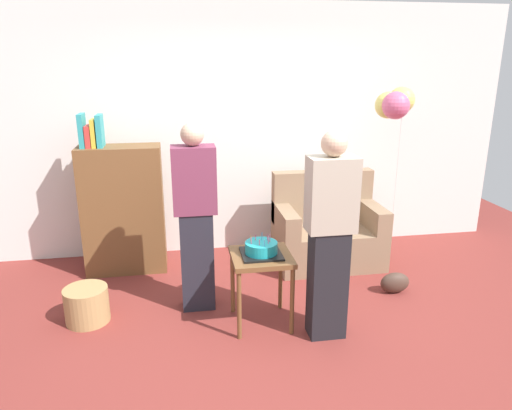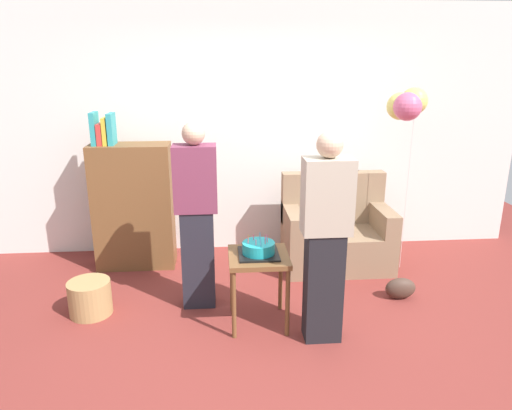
{
  "view_description": "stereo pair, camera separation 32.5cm",
  "coord_description": "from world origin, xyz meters",
  "px_view_note": "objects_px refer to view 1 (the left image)",
  "views": [
    {
      "loc": [
        -0.74,
        -3.13,
        2.1
      ],
      "look_at": [
        -0.11,
        0.56,
        0.95
      ],
      "focal_mm": 33.1,
      "sensor_mm": 36.0,
      "label": 1
    },
    {
      "loc": [
        -0.42,
        -3.17,
        2.1
      ],
      "look_at": [
        -0.11,
        0.56,
        0.95
      ],
      "focal_mm": 33.1,
      "sensor_mm": 36.0,
      "label": 2
    }
  ],
  "objects_px": {
    "handbag": "(395,283)",
    "balloon_bunch": "(395,104)",
    "couch": "(327,232)",
    "wicker_basket": "(87,305)",
    "person_blowing_candles": "(196,218)",
    "bookshelf": "(123,208)",
    "person_holding_cake": "(330,236)",
    "side_table": "(261,265)",
    "birthday_cake": "(261,249)"
  },
  "relations": [
    {
      "from": "person_holding_cake",
      "to": "handbag",
      "type": "xyz_separation_m",
      "value": [
        0.86,
        0.57,
        -0.73
      ]
    },
    {
      "from": "side_table",
      "to": "wicker_basket",
      "type": "height_order",
      "value": "side_table"
    },
    {
      "from": "balloon_bunch",
      "to": "person_blowing_candles",
      "type": "bearing_deg",
      "value": -162.06
    },
    {
      "from": "birthday_cake",
      "to": "handbag",
      "type": "xyz_separation_m",
      "value": [
        1.33,
        0.31,
        -0.56
      ]
    },
    {
      "from": "couch",
      "to": "person_blowing_candles",
      "type": "height_order",
      "value": "person_blowing_candles"
    },
    {
      "from": "birthday_cake",
      "to": "couch",
      "type": "bearing_deg",
      "value": 50.63
    },
    {
      "from": "person_holding_cake",
      "to": "balloon_bunch",
      "type": "height_order",
      "value": "balloon_bunch"
    },
    {
      "from": "bookshelf",
      "to": "person_blowing_candles",
      "type": "bearing_deg",
      "value": -52.69
    },
    {
      "from": "handbag",
      "to": "balloon_bunch",
      "type": "xyz_separation_m",
      "value": [
        0.19,
        0.71,
        1.59
      ]
    },
    {
      "from": "handbag",
      "to": "balloon_bunch",
      "type": "height_order",
      "value": "balloon_bunch"
    },
    {
      "from": "birthday_cake",
      "to": "person_blowing_candles",
      "type": "height_order",
      "value": "person_blowing_candles"
    },
    {
      "from": "birthday_cake",
      "to": "balloon_bunch",
      "type": "height_order",
      "value": "balloon_bunch"
    },
    {
      "from": "birthday_cake",
      "to": "person_blowing_candles",
      "type": "relative_size",
      "value": 0.2
    },
    {
      "from": "person_blowing_candles",
      "to": "balloon_bunch",
      "type": "xyz_separation_m",
      "value": [
        2.02,
        0.65,
        0.86
      ]
    },
    {
      "from": "couch",
      "to": "bookshelf",
      "type": "distance_m",
      "value": 2.14
    },
    {
      "from": "balloon_bunch",
      "to": "couch",
      "type": "bearing_deg",
      "value": 169.94
    },
    {
      "from": "side_table",
      "to": "person_holding_cake",
      "type": "relative_size",
      "value": 0.37
    },
    {
      "from": "wicker_basket",
      "to": "balloon_bunch",
      "type": "xyz_separation_m",
      "value": [
        2.95,
        0.75,
        1.54
      ]
    },
    {
      "from": "bookshelf",
      "to": "couch",
      "type": "bearing_deg",
      "value": -4.07
    },
    {
      "from": "person_blowing_candles",
      "to": "balloon_bunch",
      "type": "relative_size",
      "value": 0.88
    },
    {
      "from": "balloon_bunch",
      "to": "side_table",
      "type": "bearing_deg",
      "value": -146.42
    },
    {
      "from": "person_holding_cake",
      "to": "person_blowing_candles",
      "type": "bearing_deg",
      "value": -1.31
    },
    {
      "from": "person_blowing_candles",
      "to": "balloon_bunch",
      "type": "distance_m",
      "value": 2.29
    },
    {
      "from": "side_table",
      "to": "person_blowing_candles",
      "type": "height_order",
      "value": "person_blowing_candles"
    },
    {
      "from": "person_blowing_candles",
      "to": "wicker_basket",
      "type": "distance_m",
      "value": 1.16
    },
    {
      "from": "side_table",
      "to": "handbag",
      "type": "distance_m",
      "value": 1.43
    },
    {
      "from": "bookshelf",
      "to": "birthday_cake",
      "type": "bearing_deg",
      "value": -46.75
    },
    {
      "from": "person_holding_cake",
      "to": "wicker_basket",
      "type": "distance_m",
      "value": 2.09
    },
    {
      "from": "bookshelf",
      "to": "handbag",
      "type": "bearing_deg",
      "value": -20.88
    },
    {
      "from": "bookshelf",
      "to": "handbag",
      "type": "xyz_separation_m",
      "value": [
        2.53,
        -0.96,
        -0.57
      ]
    },
    {
      "from": "bookshelf",
      "to": "side_table",
      "type": "bearing_deg",
      "value": -46.75
    },
    {
      "from": "balloon_bunch",
      "to": "person_holding_cake",
      "type": "bearing_deg",
      "value": -129.51
    },
    {
      "from": "birthday_cake",
      "to": "handbag",
      "type": "distance_m",
      "value": 1.48
    },
    {
      "from": "bookshelf",
      "to": "person_holding_cake",
      "type": "distance_m",
      "value": 2.27
    },
    {
      "from": "birthday_cake",
      "to": "balloon_bunch",
      "type": "distance_m",
      "value": 2.1
    },
    {
      "from": "person_blowing_candles",
      "to": "person_holding_cake",
      "type": "relative_size",
      "value": 1.0
    },
    {
      "from": "person_blowing_candles",
      "to": "handbag",
      "type": "distance_m",
      "value": 1.97
    },
    {
      "from": "side_table",
      "to": "balloon_bunch",
      "type": "relative_size",
      "value": 0.33
    },
    {
      "from": "birthday_cake",
      "to": "handbag",
      "type": "bearing_deg",
      "value": 12.91
    },
    {
      "from": "bookshelf",
      "to": "handbag",
      "type": "relative_size",
      "value": 5.78
    },
    {
      "from": "birthday_cake",
      "to": "side_table",
      "type": "bearing_deg",
      "value": 111.62
    },
    {
      "from": "birthday_cake",
      "to": "wicker_basket",
      "type": "relative_size",
      "value": 0.89
    },
    {
      "from": "handbag",
      "to": "person_holding_cake",
      "type": "bearing_deg",
      "value": -146.61
    },
    {
      "from": "couch",
      "to": "person_blowing_candles",
      "type": "xyz_separation_m",
      "value": [
        -1.42,
        -0.76,
        0.49
      ]
    },
    {
      "from": "couch",
      "to": "wicker_basket",
      "type": "bearing_deg",
      "value": -159.89
    },
    {
      "from": "side_table",
      "to": "birthday_cake",
      "type": "bearing_deg",
      "value": -68.38
    },
    {
      "from": "person_blowing_candles",
      "to": "person_holding_cake",
      "type": "distance_m",
      "value": 1.15
    },
    {
      "from": "side_table",
      "to": "person_holding_cake",
      "type": "bearing_deg",
      "value": -28.64
    },
    {
      "from": "couch",
      "to": "wicker_basket",
      "type": "xyz_separation_m",
      "value": [
        -2.35,
        -0.86,
        -0.19
      ]
    },
    {
      "from": "person_holding_cake",
      "to": "wicker_basket",
      "type": "height_order",
      "value": "person_holding_cake"
    }
  ]
}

